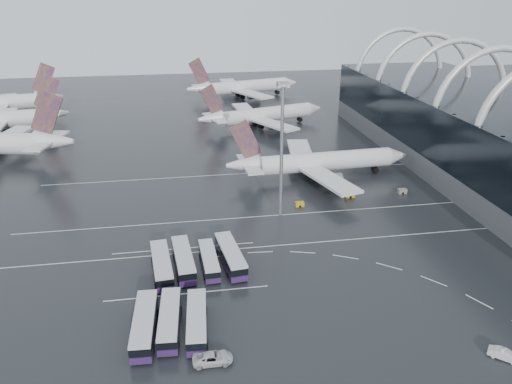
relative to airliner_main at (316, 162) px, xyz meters
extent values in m
plane|color=black|center=(-12.76, -33.72, -4.34)|extent=(420.00, 420.00, 0.00)
torus|color=silver|center=(45.24, -5.72, 13.66)|extent=(33.80, 1.80, 33.80)
torus|color=silver|center=(45.24, 13.28, 13.66)|extent=(33.80, 1.80, 33.80)
torus|color=silver|center=(45.24, 32.28, 13.66)|extent=(33.80, 1.80, 33.80)
torus|color=silver|center=(45.24, 51.28, 13.66)|extent=(33.80, 1.80, 33.80)
cube|color=silver|center=(-12.76, -35.72, -4.33)|extent=(120.00, 0.25, 0.01)
cube|color=silver|center=(-12.76, -21.72, -4.33)|extent=(120.00, 0.25, 0.01)
cube|color=silver|center=(-12.76, 6.28, -4.33)|extent=(120.00, 0.25, 0.01)
cube|color=silver|center=(-36.76, -49.72, -4.33)|extent=(28.00, 0.25, 0.01)
cube|color=silver|center=(-36.76, -33.72, -4.33)|extent=(28.00, 0.25, 0.01)
cylinder|color=silver|center=(2.60, 0.16, 0.16)|extent=(37.07, 7.33, 5.12)
cone|color=silver|center=(23.63, 1.43, 0.16)|extent=(5.59, 5.43, 5.12)
cone|color=silver|center=(-20.18, -1.22, 1.04)|extent=(9.11, 5.64, 5.12)
cube|color=#3F1762|center=(-19.30, -1.16, 7.57)|extent=(8.51, 1.04, 10.84)
cube|color=silver|center=(-18.42, -1.11, 1.04)|extent=(4.92, 16.09, 0.44)
cube|color=silver|center=(-0.25, -11.06, -0.37)|extent=(11.83, 22.90, 0.71)
cube|color=silver|center=(-1.58, 10.95, -0.37)|extent=(9.38, 22.72, 0.71)
cylinder|color=slate|center=(2.20, -7.82, -1.96)|extent=(5.02, 3.29, 3.00)
cylinder|color=slate|center=(1.25, 8.03, -1.96)|extent=(5.02, 3.29, 3.00)
cube|color=black|center=(-0.92, -0.06, -3.37)|extent=(10.91, 6.27, 1.94)
cylinder|color=silver|center=(-3.37, 54.38, 0.16)|extent=(35.56, 15.03, 5.12)
cone|color=silver|center=(16.22, 60.19, 0.16)|extent=(6.53, 6.41, 5.12)
cone|color=silver|center=(-24.65, 48.06, 1.04)|extent=(9.92, 7.42, 5.12)
cube|color=#3F1762|center=(-23.81, 48.31, 7.57)|extent=(8.30, 2.93, 10.85)
cube|color=silver|center=(-22.96, 48.56, 1.04)|extent=(8.33, 16.36, 0.44)
cube|color=silver|center=(-3.62, 42.80, -0.37)|extent=(15.96, 22.33, 0.71)
cube|color=silver|center=(-9.89, 63.95, -0.37)|extent=(7.90, 22.48, 0.71)
cylinder|color=slate|center=(-1.96, 46.51, -1.96)|extent=(5.51, 4.26, 3.00)
cylinder|color=slate|center=(-6.48, 61.74, -1.96)|extent=(5.51, 4.26, 3.00)
cube|color=black|center=(-6.76, 53.37, -3.37)|extent=(11.76, 8.43, 1.94)
cylinder|color=silver|center=(-2.64, 105.30, 0.68)|extent=(38.44, 15.13, 5.70)
cone|color=silver|center=(18.72, 110.85, 0.68)|extent=(7.14, 7.00, 5.70)
cone|color=silver|center=(-25.90, 99.26, 1.66)|extent=(10.95, 7.99, 5.70)
cube|color=#3F1762|center=(-24.95, 99.51, 8.94)|extent=(9.32, 2.95, 12.09)
cube|color=silver|center=(-24.00, 99.76, 1.66)|extent=(8.73, 18.25, 0.49)
cube|color=silver|center=(-3.36, 92.41, 0.09)|extent=(17.15, 25.07, 0.79)
cube|color=silver|center=(-9.53, 116.21, 0.09)|extent=(7.97, 24.87, 0.79)
cylinder|color=slate|center=(-1.37, 96.49, -1.68)|extent=(6.08, 4.60, 3.34)
cylinder|color=slate|center=(-5.81, 113.62, -1.68)|extent=(6.08, 4.60, 3.34)
cube|color=black|center=(-6.45, 104.31, -3.26)|extent=(13.00, 9.06, 2.16)
cone|color=silver|center=(-71.61, 24.24, 2.40)|extent=(12.24, 8.82, 6.41)
cube|color=#3F1762|center=(-72.69, 24.50, 10.58)|extent=(10.50, 3.14, 13.58)
cube|color=silver|center=(-73.76, 24.76, 2.40)|extent=(9.50, 20.50, 0.55)
cube|color=black|center=(-88.15, 28.24, -3.12)|extent=(14.55, 9.98, 2.43)
cone|color=silver|center=(-79.13, 60.41, 1.96)|extent=(10.80, 6.85, 5.99)
cube|color=#3F1762|center=(-80.16, 60.33, 9.60)|extent=(9.96, 1.47, 12.69)
cube|color=silver|center=(-81.19, 60.24, 1.96)|extent=(6.22, 18.91, 0.52)
cube|color=black|center=(-94.98, 59.06, -3.20)|extent=(12.91, 7.64, 2.27)
cone|color=silver|center=(-86.31, 89.08, 1.97)|extent=(10.98, 7.18, 6.00)
cube|color=#3F1762|center=(-87.34, 88.96, 9.62)|extent=(9.96, 1.80, 12.71)
cube|color=silver|center=(-88.36, 88.84, 1.97)|extent=(6.83, 19.03, 0.52)
cube|color=silver|center=(-104.17, 86.95, 0.52)|extent=(10.57, 37.69, 0.72)
cube|color=black|center=(-102.12, 87.19, -3.20)|extent=(13.10, 8.04, 2.27)
cube|color=#2A1542|center=(-40.99, -42.69, -3.38)|extent=(4.33, 14.07, 1.17)
cube|color=black|center=(-40.99, -42.69, -2.10)|extent=(4.37, 13.80, 1.39)
cube|color=silver|center=(-40.99, -42.69, -1.17)|extent=(4.33, 14.07, 0.48)
cylinder|color=black|center=(-39.11, -46.97, -3.81)|extent=(0.47, 1.09, 1.07)
cylinder|color=black|center=(-42.07, -47.24, -3.81)|extent=(0.47, 1.09, 1.07)
cylinder|color=black|center=(-39.91, -38.14, -3.81)|extent=(0.47, 1.09, 1.07)
cylinder|color=black|center=(-42.87, -38.41, -3.81)|extent=(0.47, 1.09, 1.07)
cube|color=#2A1542|center=(-37.02, -41.42, -3.39)|extent=(4.17, 13.94, 1.16)
cube|color=black|center=(-37.02, -41.42, -2.12)|extent=(4.21, 13.67, 1.37)
cube|color=silver|center=(-37.02, -41.42, -1.20)|extent=(4.17, 13.94, 0.48)
cylinder|color=black|center=(-35.20, -45.68, -3.81)|extent=(0.45, 1.08, 1.06)
cylinder|color=black|center=(-38.13, -45.92, -3.81)|extent=(0.45, 1.08, 1.06)
cylinder|color=black|center=(-35.92, -36.92, -3.81)|extent=(0.45, 1.08, 1.06)
cylinder|color=black|center=(-38.85, -37.16, -3.81)|extent=(0.45, 1.08, 1.06)
cube|color=#2A1542|center=(-32.35, -41.99, -3.51)|extent=(3.19, 12.12, 1.02)
cube|color=black|center=(-32.35, -41.99, -2.40)|extent=(3.23, 11.88, 1.20)
cube|color=silver|center=(-32.35, -41.99, -1.59)|extent=(3.19, 12.12, 0.42)
cylinder|color=black|center=(-30.90, -45.78, -3.88)|extent=(0.36, 0.94, 0.92)
cylinder|color=black|center=(-33.48, -45.89, -3.88)|extent=(0.36, 0.94, 0.92)
cylinder|color=black|center=(-31.23, -38.10, -3.88)|extent=(0.36, 0.94, 0.92)
cylinder|color=black|center=(-33.80, -38.21, -3.88)|extent=(0.36, 0.94, 0.92)
cube|color=#2A1542|center=(-28.28, -41.45, -3.37)|extent=(4.73, 14.23, 1.18)
cube|color=black|center=(-28.28, -41.45, -2.08)|extent=(4.76, 13.96, 1.40)
cube|color=silver|center=(-28.28, -41.45, -1.15)|extent=(4.73, 14.23, 0.48)
cylinder|color=black|center=(-26.27, -45.71, -3.80)|extent=(0.50, 1.11, 1.07)
cylinder|color=black|center=(-29.24, -46.06, -3.80)|extent=(0.50, 1.11, 1.07)
cylinder|color=black|center=(-27.32, -36.84, -3.80)|extent=(0.50, 1.11, 1.07)
cylinder|color=black|center=(-30.28, -37.19, -3.80)|extent=(0.50, 1.11, 1.07)
cube|color=#2A1542|center=(-43.42, -59.57, -3.39)|extent=(3.75, 13.91, 1.17)
cube|color=black|center=(-43.42, -59.57, -2.11)|extent=(3.80, 13.64, 1.38)
cube|color=silver|center=(-43.42, -59.57, -1.19)|extent=(3.75, 13.91, 0.48)
cylinder|color=black|center=(-42.17, -64.04, -3.81)|extent=(0.42, 1.08, 1.06)
cylinder|color=black|center=(-45.11, -63.90, -3.81)|extent=(0.42, 1.08, 1.06)
cylinder|color=black|center=(-41.73, -55.23, -3.81)|extent=(0.42, 1.08, 1.06)
cylinder|color=black|center=(-44.68, -55.09, -3.81)|extent=(0.42, 1.08, 1.06)
cube|color=#2A1542|center=(-39.70, -58.90, -3.43)|extent=(3.76, 13.24, 1.11)
cube|color=black|center=(-39.70, -58.90, -2.23)|extent=(3.80, 12.98, 1.31)
cube|color=silver|center=(-39.70, -58.90, -1.35)|extent=(3.76, 13.24, 0.45)
cylinder|color=black|center=(-38.58, -63.17, -3.84)|extent=(0.42, 1.03, 1.01)
cylinder|color=black|center=(-41.37, -62.99, -3.84)|extent=(0.42, 1.03, 1.01)
cylinder|color=black|center=(-38.04, -54.82, -3.84)|extent=(0.42, 1.03, 1.01)
cylinder|color=black|center=(-40.83, -54.63, -3.84)|extent=(0.42, 1.03, 1.01)
cube|color=#2A1542|center=(-35.64, -59.83, -3.44)|extent=(3.70, 13.09, 1.09)
cube|color=black|center=(-35.64, -59.83, -2.25)|extent=(3.74, 12.84, 1.29)
cube|color=silver|center=(-35.64, -59.83, -1.38)|extent=(3.70, 13.09, 0.45)
cylinder|color=black|center=(-34.52, -64.04, -3.84)|extent=(0.41, 1.02, 1.00)
cylinder|color=black|center=(-37.28, -63.87, -3.84)|extent=(0.41, 1.02, 1.00)
cylinder|color=black|center=(-34.00, -55.78, -3.84)|extent=(0.41, 1.02, 1.00)
cylinder|color=black|center=(-36.76, -55.61, -3.84)|extent=(0.41, 1.02, 1.00)
imported|color=silver|center=(-33.89, -67.25, -3.55)|extent=(5.70, 2.63, 1.58)
imported|color=silver|center=(6.79, -73.29, -3.61)|extent=(4.31, 4.08, 1.45)
cylinder|color=gray|center=(-14.44, -21.54, 10.39)|extent=(0.74, 0.74, 29.45)
cube|color=gray|center=(-14.44, -21.54, 25.43)|extent=(2.31, 2.31, 0.84)
cube|color=silver|center=(-14.44, -21.54, 25.12)|extent=(2.10, 2.10, 0.42)
cube|color=gold|center=(4.71, -14.47, -3.74)|extent=(2.20, 1.30, 1.20)
cube|color=gold|center=(-8.93, -17.75, -3.79)|extent=(2.02, 1.19, 1.10)
cube|color=slate|center=(18.55, -14.30, -3.75)|extent=(2.15, 1.27, 1.17)
cube|color=gold|center=(0.11, -0.17, -3.71)|extent=(2.31, 1.36, 1.26)
camera|label=1|loc=(-37.05, -122.57, 44.74)|focal=35.00mm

